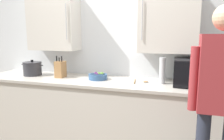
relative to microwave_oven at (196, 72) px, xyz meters
The scene contains 9 objects.
back_wall_tiled 1.25m from the microwave_oven, 164.85° to the left, with size 4.23×0.44×2.88m.
counter_unit 1.30m from the microwave_oven, behind, with size 3.43×0.72×0.93m.
microwave_oven is the anchor object (origin of this frame).
stock_pot 2.23m from the microwave_oven, behind, with size 0.36×0.26×0.23m.
wooden_spoon 0.66m from the microwave_oven, behind, with size 0.19×0.22×0.02m.
knife_block 1.76m from the microwave_oven, behind, with size 0.11×0.15×0.30m.
fruit_bowl 1.22m from the microwave_oven, behind, with size 0.25×0.25×0.10m.
thermos_flask 0.38m from the microwave_oven, behind, with size 0.08×0.08×0.32m.
person_figure 0.81m from the microwave_oven, 82.16° to the right, with size 0.44×0.61×1.75m.
Camera 1 is at (0.91, -1.90, 1.53)m, focal length 33.98 mm.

